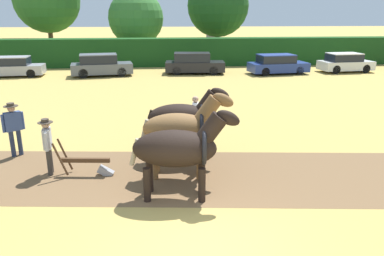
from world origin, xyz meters
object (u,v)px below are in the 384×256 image
farmer_beside_team (195,115)px  parked_car_center (101,65)px  farmer_onlooker_right (13,125)px  parked_car_center_left (14,67)px  draft_horse_lead_right (182,129)px  tree_far_left (47,0)px  tree_center_left (218,6)px  tree_left (136,18)px  parked_car_center_right (194,64)px  parked_car_far_right (345,63)px  farmer_at_plow (48,142)px  parked_car_right (278,64)px  draft_horse_lead_left (179,148)px  draft_horse_trail_left (183,118)px  plow (90,164)px

farmer_beside_team → parked_car_center: (-5.43, 15.15, -0.20)m
farmer_onlooker_right → parked_car_center_left: bearing=164.2°
draft_horse_lead_right → parked_car_center_left: 21.46m
tree_far_left → tree_center_left: size_ratio=1.07×
tree_left → parked_car_center: 10.63m
parked_car_center_right → parked_car_far_right: (11.84, -0.27, -0.05)m
farmer_at_plow → tree_left: bearing=78.0°
parked_car_center_left → parked_car_right: parked_car_right is taller
tree_far_left → farmer_beside_team: (11.56, -25.51, -4.64)m
draft_horse_lead_left → parked_car_center_left: draft_horse_lead_left is taller
farmer_onlooker_right → parked_car_center: size_ratio=0.39×
draft_horse_lead_left → tree_far_left: bearing=115.9°
tree_far_left → parked_car_right: size_ratio=1.90×
tree_center_left → draft_horse_lead_left: bearing=-100.6°
draft_horse_trail_left → parked_car_far_right: draft_horse_trail_left is taller
farmer_onlooker_right → parked_car_center_right: size_ratio=0.39×
draft_horse_lead_left → farmer_beside_team: size_ratio=1.66×
tree_far_left → parked_car_center_right: tree_far_left is taller
farmer_onlooker_right → draft_horse_lead_right: bearing=33.7°
parked_car_center → farmer_onlooker_right: bearing=-101.0°
farmer_at_plow → farmer_onlooker_right: (-1.47, 1.58, 0.08)m
plow → parked_car_center: parked_car_center is taller
draft_horse_lead_right → parked_car_center_right: size_ratio=0.58×
farmer_onlooker_right → draft_horse_lead_left: bearing=22.0°
parked_car_center_right → plow: bearing=-100.5°
farmer_at_plow → parked_car_center_right: bearing=62.5°
draft_horse_trail_left → plow: bearing=-154.1°
draft_horse_lead_right → parked_car_far_right: (13.97, 18.36, -0.70)m
farmer_at_plow → parked_car_center_left: size_ratio=0.41×
draft_horse_lead_left → farmer_onlooker_right: bearing=153.1°
tree_left → draft_horse_lead_right: bearing=-84.7°
parked_car_center_left → farmer_at_plow: bearing=-72.1°
draft_horse_lead_right → draft_horse_trail_left: 1.28m
draft_horse_trail_left → tree_center_left: bearing=85.0°
tree_far_left → draft_horse_lead_right: size_ratio=3.28×
farmer_beside_team → draft_horse_lead_right: bearing=-94.5°
plow → farmer_onlooker_right: 3.25m
farmer_at_plow → parked_car_far_right: bearing=35.7°
parked_car_center_right → farmer_at_plow: bearing=-104.0°
plow → farmer_beside_team: (3.29, 2.68, 0.65)m
tree_far_left → draft_horse_lead_left: 31.90m
draft_horse_trail_left → parked_car_center_left: (-11.11, 17.15, -0.66)m
tree_center_left → farmer_beside_team: tree_center_left is taller
tree_left → farmer_at_plow: tree_left is taller
parked_car_center → parked_car_far_right: parked_car_center is taller
tree_left → draft_horse_lead_left: size_ratio=2.39×
parked_car_center → draft_horse_lead_left: bearing=-85.9°
plow → farmer_at_plow: 1.33m
tree_far_left → tree_left: bearing=-3.1°
draft_horse_lead_right → farmer_beside_team: 3.06m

